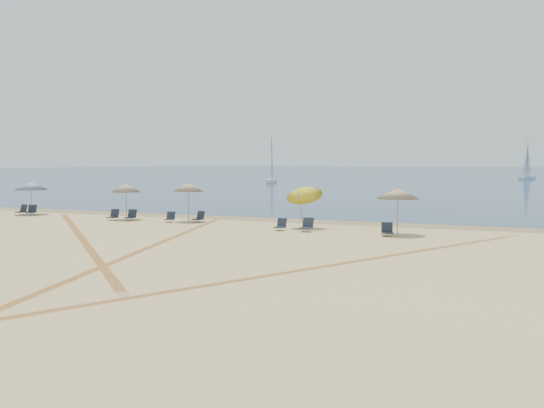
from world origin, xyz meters
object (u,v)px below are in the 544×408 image
(umbrella_0, at_px, (31,186))
(chair_6, at_px, (281,225))
(umbrella_3, at_px, (304,191))
(chair_3, at_px, (131,216))
(umbrella_4, at_px, (398,193))
(chair_5, at_px, (199,217))
(sailboat_1, at_px, (272,169))
(umbrella_1, at_px, (126,188))
(chair_2, at_px, (114,215))
(chair_0, at_px, (22,210))
(chair_4, at_px, (170,218))
(chair_8, at_px, (387,230))
(chair_7, at_px, (307,226))
(sailboat_0, at_px, (527,167))
(chair_1, at_px, (32,211))
(umbrella_2, at_px, (188,187))

(umbrella_0, height_order, chair_6, umbrella_0)
(umbrella_3, xyz_separation_m, chair_3, (-11.57, -0.10, -1.76))
(umbrella_4, xyz_separation_m, chair_5, (-12.52, 1.60, -1.81))
(sailboat_1, bearing_deg, umbrella_3, -82.41)
(umbrella_1, distance_m, sailboat_1, 67.49)
(chair_2, relative_size, sailboat_1, 0.09)
(chair_0, relative_size, chair_4, 1.05)
(umbrella_0, bearing_deg, chair_3, -5.82)
(chair_2, bearing_deg, chair_3, 10.73)
(chair_2, height_order, chair_8, chair_2)
(umbrella_3, height_order, sailboat_1, sailboat_1)
(chair_7, distance_m, sailboat_0, 107.67)
(umbrella_3, distance_m, chair_1, 20.42)
(umbrella_1, bearing_deg, chair_5, 2.98)
(umbrella_2, xyz_separation_m, chair_5, (0.84, -0.15, -1.83))
(umbrella_4, bearing_deg, chair_1, 176.86)
(umbrella_4, height_order, chair_7, umbrella_4)
(chair_6, bearing_deg, umbrella_1, 174.64)
(chair_0, relative_size, chair_2, 1.03)
(umbrella_0, height_order, umbrella_2, umbrella_2)
(chair_0, xyz_separation_m, sailboat_1, (-8.78, 65.16, 2.08))
(chair_1, relative_size, chair_5, 1.10)
(chair_5, relative_size, chair_6, 1.15)
(chair_0, height_order, chair_4, chair_0)
(umbrella_2, relative_size, chair_5, 3.20)
(chair_6, relative_size, chair_7, 0.90)
(umbrella_0, xyz_separation_m, umbrella_2, (12.82, -0.05, 0.13))
(chair_3, xyz_separation_m, sailboat_0, (22.22, 105.79, 2.14))
(umbrella_0, xyz_separation_m, sailboat_0, (31.38, 104.85, 0.44))
(umbrella_1, bearing_deg, chair_0, -179.90)
(chair_2, bearing_deg, umbrella_0, 166.23)
(chair_3, relative_size, chair_4, 1.03)
(umbrella_0, bearing_deg, chair_2, -8.83)
(umbrella_4, relative_size, chair_0, 3.29)
(umbrella_3, relative_size, chair_6, 4.10)
(umbrella_3, bearing_deg, chair_1, 178.75)
(umbrella_4, bearing_deg, chair_4, 176.37)
(chair_2, bearing_deg, chair_6, -10.41)
(chair_3, bearing_deg, umbrella_0, 167.46)
(umbrella_3, height_order, chair_5, umbrella_3)
(umbrella_3, distance_m, chair_5, 7.31)
(umbrella_1, bearing_deg, umbrella_3, -1.65)
(umbrella_0, distance_m, umbrella_3, 20.73)
(chair_0, xyz_separation_m, chair_5, (14.06, 0.29, -0.02))
(umbrella_3, bearing_deg, chair_6, -115.21)
(chair_2, xyz_separation_m, chair_4, (3.98, 0.35, -0.03))
(chair_0, distance_m, chair_6, 20.48)
(chair_8, relative_size, sailboat_1, 0.10)
(umbrella_3, relative_size, sailboat_1, 0.35)
(sailboat_1, bearing_deg, umbrella_0, -98.86)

